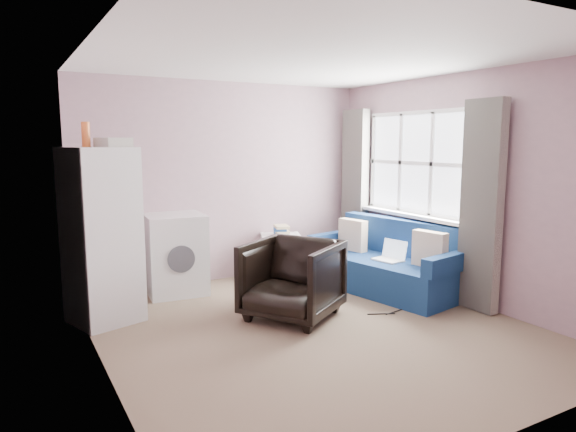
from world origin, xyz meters
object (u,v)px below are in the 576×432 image
armchair (292,276)px  sofa (388,265)px  side_table (281,253)px  washing_machine (175,252)px  fridge (102,235)px

armchair → sofa: bearing=68.0°
armchair → sofa: size_ratio=0.44×
armchair → side_table: 1.57m
washing_machine → sofa: washing_machine is taller
sofa → fridge: bearing=159.4°
side_table → sofa: bearing=-53.9°
armchair → sofa: 1.52m
washing_machine → sofa: (2.24, -1.15, -0.18)m
washing_machine → side_table: (1.40, -0.00, -0.16)m
armchair → fridge: fridge is taller
side_table → armchair: bearing=-114.6°
fridge → washing_machine: 1.15m
armchair → side_table: armchair is taller
side_table → sofa: 1.41m
side_table → washing_machine: bearing=179.9°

